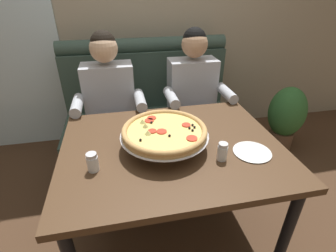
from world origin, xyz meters
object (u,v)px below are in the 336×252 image
at_px(plate_near_left, 252,151).
at_px(potted_plant, 286,117).
at_px(dining_table, 172,156).
at_px(patio_chair, 45,82).
at_px(booth_bench, 151,120).
at_px(shaker_oregano, 93,163).
at_px(diner_left, 110,106).
at_px(diner_right, 195,99).
at_px(shaker_pepper_flakes, 222,153).
at_px(pizza, 164,131).

relative_size(plate_near_left, potted_plant, 0.30).
relative_size(dining_table, patio_chair, 1.47).
bearing_deg(booth_bench, shaker_oregano, -111.49).
height_order(booth_bench, diner_left, diner_left).
distance_m(diner_left, diner_right, 0.71).
xyz_separation_m(shaker_pepper_flakes, patio_chair, (-1.36, 2.13, -0.27)).
xyz_separation_m(booth_bench, diner_right, (0.35, -0.27, 0.31)).
bearing_deg(diner_left, shaker_oregano, -95.56).
xyz_separation_m(diner_left, pizza, (0.31, -0.71, 0.15)).
relative_size(diner_right, patio_chair, 1.48).
bearing_deg(shaker_pepper_flakes, shaker_oregano, 176.06).
xyz_separation_m(shaker_pepper_flakes, plate_near_left, (0.19, 0.02, -0.03)).
height_order(pizza, potted_plant, pizza).
height_order(diner_left, shaker_pepper_flakes, diner_left).
xyz_separation_m(booth_bench, dining_table, (0.00, -0.96, 0.27)).
xyz_separation_m(shaker_oregano, potted_plant, (1.79, 0.93, -0.41)).
height_order(dining_table, plate_near_left, plate_near_left).
height_order(shaker_oregano, plate_near_left, shaker_oregano).
height_order(dining_table, shaker_pepper_flakes, shaker_pepper_flakes).
height_order(booth_bench, potted_plant, booth_bench).
height_order(diner_left, plate_near_left, diner_left).
bearing_deg(plate_near_left, shaker_pepper_flakes, -173.03).
bearing_deg(plate_near_left, potted_plant, 45.29).
height_order(shaker_oregano, patio_chair, patio_chair).
relative_size(booth_bench, dining_table, 1.24).
xyz_separation_m(plate_near_left, patio_chair, (-1.55, 2.11, -0.24)).
relative_size(diner_right, shaker_pepper_flakes, 12.61).
distance_m(diner_left, patio_chair, 1.48).
bearing_deg(shaker_oregano, diner_left, 84.44).
height_order(plate_near_left, patio_chair, patio_chair).
height_order(diner_left, potted_plant, diner_left).
relative_size(booth_bench, diner_left, 1.23).
height_order(shaker_oregano, potted_plant, shaker_oregano).
distance_m(dining_table, patio_chair, 2.25).
bearing_deg(shaker_oregano, diner_right, 46.74).
relative_size(diner_left, shaker_oregano, 12.68).
distance_m(pizza, shaker_oregano, 0.41).
relative_size(booth_bench, pizza, 3.18).
height_order(pizza, plate_near_left, pizza).
distance_m(dining_table, diner_right, 0.78).
bearing_deg(dining_table, booth_bench, 90.00).
bearing_deg(shaker_pepper_flakes, potted_plant, 40.73).
height_order(shaker_pepper_flakes, plate_near_left, shaker_pepper_flakes).
bearing_deg(booth_bench, plate_near_left, -69.52).
xyz_separation_m(dining_table, shaker_oregano, (-0.43, -0.14, 0.13)).
xyz_separation_m(dining_table, patio_chair, (-1.13, 1.94, -0.14)).
bearing_deg(pizza, dining_table, 15.64).
distance_m(shaker_pepper_flakes, plate_near_left, 0.19).
bearing_deg(potted_plant, diner_right, -174.82).
bearing_deg(diner_left, dining_table, -63.11).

